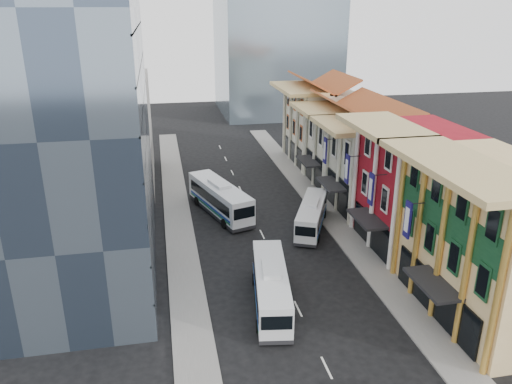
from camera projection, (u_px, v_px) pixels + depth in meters
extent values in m
plane|color=black|center=(331.00, 378.00, 32.24)|extent=(200.00, 200.00, 0.00)
cube|color=slate|center=(339.00, 227.00, 53.96)|extent=(3.00, 90.00, 0.15)
cube|color=slate|center=(181.00, 240.00, 50.89)|extent=(3.00, 90.00, 0.15)
cube|color=#DDBD7F|center=(492.00, 242.00, 37.26)|extent=(8.00, 14.00, 12.00)
cube|color=maroon|center=(414.00, 188.00, 48.28)|extent=(8.00, 10.00, 12.00)
cube|color=beige|center=(373.00, 168.00, 57.36)|extent=(8.00, 9.00, 10.00)
cube|color=beige|center=(345.00, 148.00, 65.62)|extent=(8.00, 9.00, 10.00)
cube|color=beige|center=(321.00, 126.00, 75.09)|extent=(8.00, 12.00, 11.00)
cube|color=#3A495D|center=(70.00, 103.00, 41.34)|extent=(12.00, 26.00, 30.00)
cube|color=gray|center=(112.00, 132.00, 65.46)|extent=(10.00, 18.00, 14.00)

